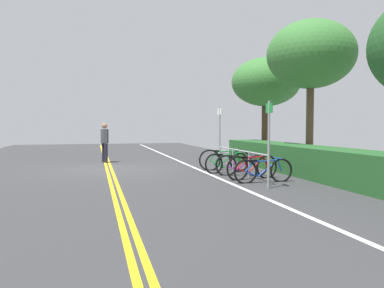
% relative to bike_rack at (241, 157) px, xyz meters
% --- Properties ---
extents(ground_plane, '(36.76, 13.52, 0.05)m').
position_rel_bike_rack_xyz_m(ground_plane, '(-2.87, -3.90, -0.61)').
color(ground_plane, '#353538').
extents(centre_line_yellow_inner, '(33.08, 0.10, 0.00)m').
position_rel_bike_rack_xyz_m(centre_line_yellow_inner, '(-2.87, -3.98, -0.58)').
color(centre_line_yellow_inner, gold).
rests_on(centre_line_yellow_inner, ground_plane).
extents(centre_line_yellow_outer, '(33.08, 0.10, 0.00)m').
position_rel_bike_rack_xyz_m(centre_line_yellow_outer, '(-2.87, -3.82, -0.58)').
color(centre_line_yellow_outer, gold).
rests_on(centre_line_yellow_outer, ground_plane).
extents(bike_lane_stripe_white, '(33.08, 0.12, 0.00)m').
position_rel_bike_rack_xyz_m(bike_lane_stripe_white, '(-2.87, -0.84, -0.58)').
color(bike_lane_stripe_white, white).
rests_on(bike_lane_stripe_white, ground_plane).
extents(bike_rack, '(3.98, 0.05, 0.80)m').
position_rel_bike_rack_xyz_m(bike_rack, '(0.00, 0.00, 0.00)').
color(bike_rack, '#9EA0A5').
rests_on(bike_rack, ground_plane).
extents(bicycle_0, '(0.62, 1.75, 0.78)m').
position_rel_bike_rack_xyz_m(bicycle_0, '(-1.39, -0.03, -0.22)').
color(bicycle_0, black).
rests_on(bicycle_0, ground_plane).
extents(bicycle_1, '(0.56, 1.68, 0.70)m').
position_rel_bike_rack_xyz_m(bicycle_1, '(-0.80, -0.15, -0.26)').
color(bicycle_1, black).
rests_on(bicycle_1, ground_plane).
extents(bicycle_2, '(0.62, 1.57, 0.70)m').
position_rel_bike_rack_xyz_m(bicycle_2, '(0.01, 0.02, -0.26)').
color(bicycle_2, black).
rests_on(bicycle_2, ground_plane).
extents(bicycle_3, '(0.47, 1.72, 0.75)m').
position_rel_bike_rack_xyz_m(bicycle_3, '(0.80, 0.05, -0.23)').
color(bicycle_3, black).
rests_on(bicycle_3, ground_plane).
extents(bicycle_4, '(0.46, 1.76, 0.70)m').
position_rel_bike_rack_xyz_m(bicycle_4, '(1.47, 0.08, -0.25)').
color(bicycle_4, black).
rests_on(bicycle_4, ground_plane).
extents(pedestrian, '(0.47, 0.32, 1.66)m').
position_rel_bike_rack_xyz_m(pedestrian, '(-5.20, -3.99, 0.37)').
color(pedestrian, '#1E1E2D').
rests_on(pedestrian, ground_plane).
extents(sign_post_near, '(0.36, 0.07, 2.28)m').
position_rel_bike_rack_xyz_m(sign_post_near, '(-2.83, 0.28, 0.79)').
color(sign_post_near, gray).
rests_on(sign_post_near, ground_plane).
extents(sign_post_far, '(0.36, 0.06, 2.17)m').
position_rel_bike_rack_xyz_m(sign_post_far, '(2.37, -0.22, 0.73)').
color(sign_post_far, gray).
rests_on(sign_post_far, ground_plane).
extents(hedge_backdrop, '(12.93, 1.28, 0.91)m').
position_rel_bike_rack_xyz_m(hedge_backdrop, '(1.50, 2.10, -0.13)').
color(hedge_backdrop, '#235626').
rests_on(hedge_backdrop, ground_plane).
extents(tree_near_left, '(3.07, 3.07, 4.59)m').
position_rel_bike_rack_xyz_m(tree_near_left, '(-4.67, 3.09, 2.89)').
color(tree_near_left, '#473323').
rests_on(tree_near_left, ground_plane).
extents(tree_mid, '(3.03, 3.03, 5.19)m').
position_rel_bike_rack_xyz_m(tree_mid, '(-0.79, 2.90, 3.41)').
color(tree_mid, brown).
rests_on(tree_mid, ground_plane).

